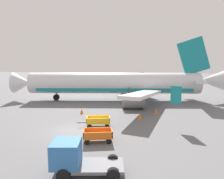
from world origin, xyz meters
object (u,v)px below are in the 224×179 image
at_px(baggage_cart_nearest, 98,135).
at_px(traffic_cone_by_carts, 140,116).
at_px(baggage_cart_second_in_row, 98,121).
at_px(service_truck_beside_carts, 74,157).
at_px(traffic_cone_mid_apron, 82,111).
at_px(airplane, 120,84).
at_px(traffic_cone_near_plane, 156,111).

distance_m(baggage_cart_nearest, traffic_cone_by_carts, 8.60).
height_order(baggage_cart_nearest, baggage_cart_second_in_row, same).
relative_size(service_truck_beside_carts, traffic_cone_mid_apron, 7.34).
xyz_separation_m(traffic_cone_mid_apron, traffic_cone_by_carts, (7.79, -1.49, 0.02)).
distance_m(airplane, baggage_cart_nearest, 19.74).
height_order(baggage_cart_second_in_row, traffic_cone_near_plane, baggage_cart_second_in_row).
relative_size(baggage_cart_second_in_row, traffic_cone_by_carts, 5.48).
bearing_deg(service_truck_beside_carts, traffic_cone_by_carts, 73.47).
height_order(airplane, traffic_cone_mid_apron, airplane).
bearing_deg(baggage_cart_nearest, baggage_cart_second_in_row, 101.69).
bearing_deg(traffic_cone_mid_apron, baggage_cart_nearest, -65.62).
distance_m(baggage_cart_second_in_row, service_truck_beside_carts, 9.49).
distance_m(baggage_cart_nearest, traffic_cone_mid_apron, 10.23).
bearing_deg(traffic_cone_by_carts, traffic_cone_mid_apron, 169.16).
xyz_separation_m(baggage_cart_nearest, traffic_cone_near_plane, (5.62, 10.69, -0.26)).
bearing_deg(service_truck_beside_carts, airplane, 89.65).
bearing_deg(traffic_cone_mid_apron, service_truck_beside_carts, -74.99).
bearing_deg(service_truck_beside_carts, traffic_cone_near_plane, 69.61).
bearing_deg(baggage_cart_second_in_row, airplane, 87.37).
height_order(baggage_cart_second_in_row, traffic_cone_by_carts, baggage_cart_second_in_row).
bearing_deg(traffic_cone_by_carts, baggage_cart_nearest, -114.53).
bearing_deg(traffic_cone_near_plane, traffic_cone_mid_apron, -172.02).
bearing_deg(traffic_cone_by_carts, service_truck_beside_carts, -106.53).
distance_m(service_truck_beside_carts, traffic_cone_by_carts, 13.66).
height_order(baggage_cart_nearest, traffic_cone_by_carts, baggage_cart_nearest).
bearing_deg(traffic_cone_near_plane, airplane, 123.00).
bearing_deg(traffic_cone_by_carts, airplane, 107.59).
bearing_deg(traffic_cone_mid_apron, traffic_cone_near_plane, 7.98).
bearing_deg(airplane, service_truck_beside_carts, -90.35).
distance_m(baggage_cart_nearest, service_truck_beside_carts, 5.29).
height_order(traffic_cone_near_plane, traffic_cone_by_carts, traffic_cone_near_plane).
bearing_deg(baggage_cart_second_in_row, traffic_cone_by_carts, 39.16).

